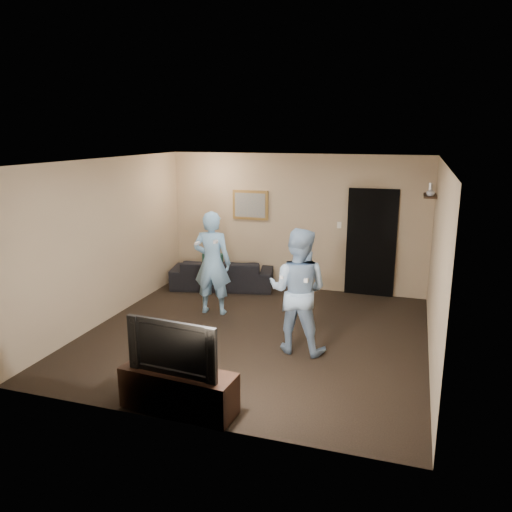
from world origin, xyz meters
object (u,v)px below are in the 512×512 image
(television, at_px, (177,345))
(wii_player_right, at_px, (298,291))
(sofa, at_px, (223,274))
(tv_console, at_px, (179,390))
(wii_player_left, at_px, (212,263))

(television, xyz_separation_m, wii_player_right, (0.87, 1.95, 0.09))
(television, distance_m, wii_player_right, 2.13)
(television, bearing_deg, wii_player_right, 70.90)
(television, bearing_deg, sofa, 110.29)
(sofa, xyz_separation_m, tv_console, (1.18, -4.32, -0.04))
(tv_console, relative_size, wii_player_right, 0.74)
(tv_console, xyz_separation_m, television, (0.00, 0.00, 0.54))
(sofa, distance_m, wii_player_left, 1.51)
(wii_player_left, relative_size, wii_player_right, 1.00)
(television, relative_size, wii_player_right, 0.61)
(television, relative_size, wii_player_left, 0.61)
(television, height_order, wii_player_right, wii_player_right)
(tv_console, bearing_deg, sofa, 110.29)
(wii_player_left, distance_m, wii_player_right, 1.98)
(tv_console, bearing_deg, television, 4.97)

